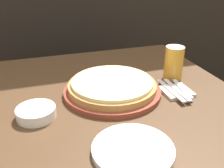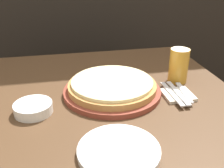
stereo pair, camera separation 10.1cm
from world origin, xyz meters
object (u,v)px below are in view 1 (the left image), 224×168
at_px(fork, 171,90).
at_px(beer_glass, 174,62).
at_px(side_bowl, 36,113).
at_px(spoon, 182,89).
at_px(dinner_knife, 177,89).
at_px(dinner_plate, 133,150).
at_px(pizza_on_board, 112,87).

bearing_deg(fork, beer_glass, 58.38).
relative_size(side_bowl, spoon, 0.78).
relative_size(side_bowl, fork, 0.67).
distance_m(side_bowl, dinner_knife, 0.53).
xyz_separation_m(dinner_plate, fork, (0.27, 0.27, 0.01)).
distance_m(beer_glass, dinner_plate, 0.53).
xyz_separation_m(dinner_plate, side_bowl, (-0.24, 0.26, 0.01)).
distance_m(dinner_knife, spoon, 0.03).
xyz_separation_m(pizza_on_board, beer_glass, (0.30, 0.05, 0.05)).
distance_m(beer_glass, fork, 0.16).
distance_m(fork, dinner_knife, 0.03).
distance_m(beer_glass, dinner_knife, 0.15).
bearing_deg(dinner_plate, spoon, 40.57).
bearing_deg(dinner_plate, beer_glass, 49.07).
bearing_deg(beer_glass, spoon, -102.55).
bearing_deg(beer_glass, pizza_on_board, -169.80).
bearing_deg(dinner_knife, pizza_on_board, 163.01).
bearing_deg(spoon, dinner_knife, 180.00).
distance_m(pizza_on_board, spoon, 0.28).
relative_size(fork, dinner_knife, 1.00).
xyz_separation_m(pizza_on_board, side_bowl, (-0.29, -0.09, -0.01)).
xyz_separation_m(beer_glass, fork, (-0.08, -0.13, -0.06)).
xyz_separation_m(pizza_on_board, spoon, (0.27, -0.07, -0.01)).
bearing_deg(fork, spoon, 0.00).
distance_m(side_bowl, spoon, 0.56).
bearing_deg(side_bowl, beer_glass, 13.37).
relative_size(beer_glass, spoon, 0.86).
xyz_separation_m(pizza_on_board, fork, (0.22, -0.07, -0.01)).
bearing_deg(dinner_knife, beer_glass, 67.25).
relative_size(pizza_on_board, dinner_plate, 1.67).
bearing_deg(dinner_knife, fork, 180.00).
relative_size(pizza_on_board, spoon, 2.26).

